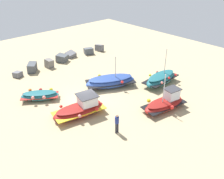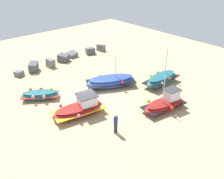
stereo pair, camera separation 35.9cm
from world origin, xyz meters
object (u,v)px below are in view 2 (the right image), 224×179
(fishing_boat_0, at_px, (80,108))
(fishing_boat_2, at_px, (165,103))
(fishing_boat_3, at_px, (40,95))
(fishing_boat_4, at_px, (111,81))
(person_walking, at_px, (116,122))
(fishing_boat_1, at_px, (161,79))

(fishing_boat_0, distance_m, fishing_boat_2, 7.46)
(fishing_boat_3, bearing_deg, fishing_boat_4, 13.85)
(person_walking, bearing_deg, fishing_boat_2, -84.79)
(fishing_boat_2, relative_size, fishing_boat_4, 0.81)
(fishing_boat_2, relative_size, fishing_boat_3, 1.23)
(fishing_boat_0, relative_size, fishing_boat_4, 0.88)
(fishing_boat_4, height_order, person_walking, fishing_boat_4)
(fishing_boat_0, bearing_deg, fishing_boat_1, 4.79)
(fishing_boat_1, distance_m, person_walking, 9.44)
(fishing_boat_3, bearing_deg, fishing_boat_2, -15.08)
(fishing_boat_0, relative_size, fishing_boat_1, 1.06)
(fishing_boat_1, bearing_deg, fishing_boat_0, -9.24)
(fishing_boat_4, bearing_deg, fishing_boat_0, 46.48)
(fishing_boat_3, xyz_separation_m, person_walking, (2.01, -8.48, 0.56))
(fishing_boat_3, height_order, person_walking, person_walking)
(fishing_boat_2, distance_m, fishing_boat_3, 11.63)
(fishing_boat_3, relative_size, fishing_boat_4, 0.66)
(fishing_boat_2, bearing_deg, fishing_boat_0, 154.59)
(fishing_boat_0, relative_size, person_walking, 2.83)
(fishing_boat_2, xyz_separation_m, fishing_boat_4, (-0.82, 6.33, 0.02))
(fishing_boat_1, distance_m, fishing_boat_4, 5.36)
(fishing_boat_0, bearing_deg, person_walking, -69.76)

